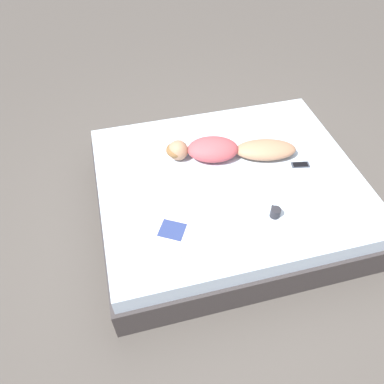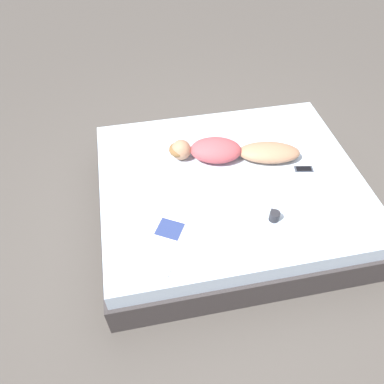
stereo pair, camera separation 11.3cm
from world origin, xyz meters
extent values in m
plane|color=#4C4742|center=(0.00, 0.00, 0.00)|extent=(12.00, 12.00, 0.00)
cube|color=#383333|center=(0.00, 0.00, 0.16)|extent=(1.91, 2.29, 0.32)
cube|color=silver|center=(0.00, 0.00, 0.40)|extent=(1.85, 2.23, 0.16)
ellipsoid|color=#A37556|center=(0.17, -0.39, 0.55)|extent=(0.36, 0.59, 0.14)
ellipsoid|color=#B2474C|center=(0.27, 0.07, 0.57)|extent=(0.38, 0.51, 0.18)
ellipsoid|color=brown|center=(0.34, 0.40, 0.57)|extent=(0.22, 0.21, 0.10)
sphere|color=#A37556|center=(0.34, 0.38, 0.57)|extent=(0.18, 0.18, 0.18)
cube|color=silver|center=(-0.67, 0.73, 0.48)|extent=(0.36, 0.37, 0.01)
cube|color=silver|center=(-0.45, 0.60, 0.48)|extent=(0.36, 0.37, 0.01)
cube|color=navy|center=(-0.45, 0.60, 0.49)|extent=(0.24, 0.25, 0.00)
cylinder|color=#232328|center=(-0.50, -0.21, 0.52)|extent=(0.08, 0.08, 0.08)
cylinder|color=black|center=(-0.50, -0.21, 0.55)|extent=(0.07, 0.07, 0.00)
torus|color=#232328|center=(-0.46, -0.21, 0.52)|extent=(0.06, 0.01, 0.06)
cube|color=#333842|center=(-0.03, -0.65, 0.48)|extent=(0.10, 0.17, 0.01)
cube|color=black|center=(-0.03, -0.65, 0.49)|extent=(0.08, 0.14, 0.00)
camera|label=1|loc=(-2.12, 0.88, 2.78)|focal=35.00mm
camera|label=2|loc=(-2.14, 0.77, 2.78)|focal=35.00mm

